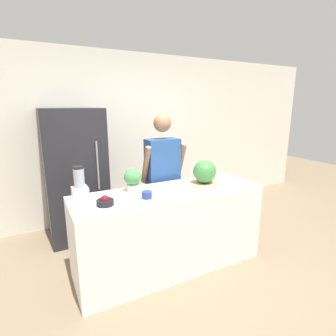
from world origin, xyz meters
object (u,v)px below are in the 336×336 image
potted_plant (133,179)px  bowl_cream (130,197)px  person (163,179)px  bowl_small_blue (147,195)px  bowl_cherries (105,202)px  refrigerator (75,174)px  watermelon (205,172)px  blender (80,186)px

potted_plant → bowl_cream: bearing=-116.9°
bowl_cream → potted_plant: potted_plant is taller
person → bowl_small_blue: size_ratio=16.23×
person → bowl_cherries: size_ratio=10.58×
refrigerator → bowl_small_blue: refrigerator is taller
refrigerator → watermelon: (1.27, -1.22, 0.16)m
refrigerator → watermelon: bearing=-43.7°
person → bowl_small_blue: (-0.50, -0.63, 0.06)m
bowl_cherries → bowl_cream: (0.25, 0.02, -0.00)m
bowl_cherries → bowl_cream: size_ratio=1.08×
bowl_small_blue → bowl_cream: bearing=169.7°
refrigerator → bowl_cream: (0.31, -1.32, 0.05)m
refrigerator → bowl_small_blue: 1.44m
bowl_cream → potted_plant: (0.13, 0.25, 0.11)m
refrigerator → bowl_cream: refrigerator is taller
refrigerator → blender: bearing=-95.9°
potted_plant → blender: bearing=178.5°
bowl_small_blue → blender: 0.66m
person → blender: (-1.08, -0.34, 0.16)m
bowl_small_blue → bowl_cherries: bearing=178.9°
refrigerator → watermelon: 1.77m
potted_plant → watermelon: bearing=-9.6°
person → bowl_cream: person is taller
bowl_small_blue → refrigerator: bearing=109.5°
bowl_cherries → blender: blender is taller
bowl_cherries → blender: (-0.17, 0.28, 0.10)m
blender → potted_plant: (0.55, -0.01, 0.00)m
refrigerator → potted_plant: (0.44, -1.08, 0.15)m
bowl_cherries → bowl_small_blue: (0.42, -0.01, -0.00)m
refrigerator → person: size_ratio=1.04×
watermelon → bowl_small_blue: 0.81m
potted_plant → bowl_small_blue: bearing=-81.3°
bowl_cherries → refrigerator: bearing=92.7°
bowl_cream → person: bearing=42.3°
bowl_small_blue → blender: (-0.59, 0.29, 0.10)m
refrigerator → bowl_cherries: refrigerator is taller
refrigerator → person: refrigerator is taller
bowl_cream → blender: (-0.42, 0.26, 0.10)m
bowl_cream → blender: blender is taller
person → bowl_small_blue: person is taller
blender → bowl_small_blue: bearing=-26.4°
watermelon → bowl_cherries: watermelon is taller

